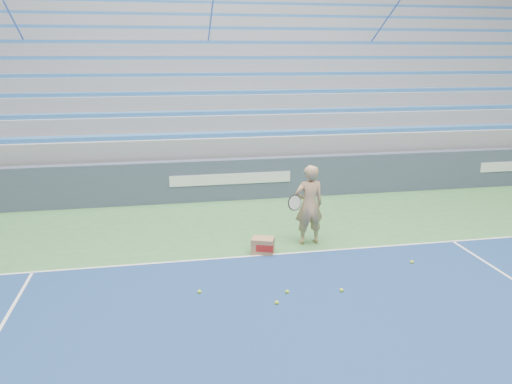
% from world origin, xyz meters
% --- Properties ---
extents(sponsor_barrier, '(30.00, 0.32, 1.10)m').
position_xyz_m(sponsor_barrier, '(0.00, 15.88, 0.55)').
color(sponsor_barrier, '#3E485F').
rests_on(sponsor_barrier, ground).
extents(bleachers, '(31.00, 9.15, 7.30)m').
position_xyz_m(bleachers, '(0.00, 21.60, 2.36)').
color(bleachers, gray).
rests_on(bleachers, ground).
extents(tennis_player, '(0.92, 0.84, 1.65)m').
position_xyz_m(tennis_player, '(1.13, 12.38, 0.83)').
color(tennis_player, tan).
rests_on(tennis_player, ground).
extents(ball_box, '(0.51, 0.45, 0.32)m').
position_xyz_m(ball_box, '(0.11, 12.02, 0.16)').
color(ball_box, '#9D724C').
rests_on(ball_box, ground).
extents(tennis_ball_0, '(0.07, 0.07, 0.07)m').
position_xyz_m(tennis_ball_0, '(0.16, 10.26, 0.03)').
color(tennis_ball_0, '#B7DD2D').
rests_on(tennis_ball_0, ground).
extents(tennis_ball_1, '(0.07, 0.07, 0.07)m').
position_xyz_m(tennis_ball_1, '(2.74, 11.00, 0.03)').
color(tennis_ball_1, '#B7DD2D').
rests_on(tennis_ball_1, ground).
extents(tennis_ball_2, '(0.07, 0.07, 0.07)m').
position_xyz_m(tennis_ball_2, '(1.05, 10.15, 0.03)').
color(tennis_ball_2, '#B7DD2D').
rests_on(tennis_ball_2, ground).
extents(tennis_ball_3, '(0.07, 0.07, 0.07)m').
position_xyz_m(tennis_ball_3, '(-1.25, 10.53, 0.03)').
color(tennis_ball_3, '#B7DD2D').
rests_on(tennis_ball_3, ground).
extents(tennis_ball_4, '(0.07, 0.07, 0.07)m').
position_xyz_m(tennis_ball_4, '(-0.09, 9.93, 0.03)').
color(tennis_ball_4, '#B7DD2D').
rests_on(tennis_ball_4, ground).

